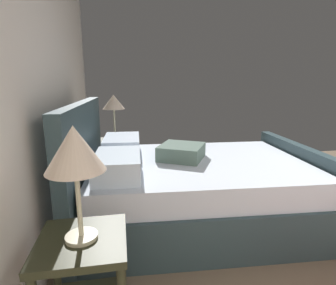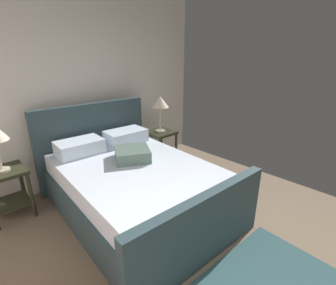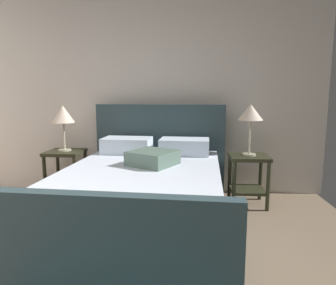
# 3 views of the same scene
# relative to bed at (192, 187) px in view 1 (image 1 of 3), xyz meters

# --- Properties ---
(wall_back) EXTENTS (5.00, 0.12, 2.89)m
(wall_back) POSITION_rel_bed_xyz_m (-0.31, 1.27, 1.10)
(wall_back) COLOR silver
(wall_back) RESTS_ON ground
(bed) EXTENTS (1.76, 2.34, 1.18)m
(bed) POSITION_rel_bed_xyz_m (0.00, 0.00, 0.00)
(bed) COLOR #2C3F45
(bed) RESTS_ON ground
(nightstand_right) EXTENTS (0.44, 0.44, 0.60)m
(nightstand_right) POSITION_rel_bed_xyz_m (1.13, 0.75, 0.05)
(nightstand_right) COLOR #2A2C1B
(nightstand_right) RESTS_ON ground
(table_lamp_right) EXTENTS (0.28, 0.28, 0.59)m
(table_lamp_right) POSITION_rel_bed_xyz_m (1.13, 0.75, 0.74)
(table_lamp_right) COLOR #B7B293
(table_lamp_right) RESTS_ON nightstand_right
(nightstand_left) EXTENTS (0.44, 0.44, 0.60)m
(nightstand_left) POSITION_rel_bed_xyz_m (-1.14, 0.88, 0.05)
(nightstand_left) COLOR #2A2C1B
(nightstand_left) RESTS_ON ground
(table_lamp_left) EXTENTS (0.28, 0.28, 0.58)m
(table_lamp_left) POSITION_rel_bed_xyz_m (-1.14, 0.88, 0.70)
(table_lamp_left) COLOR #B7B293
(table_lamp_left) RESTS_ON nightstand_left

